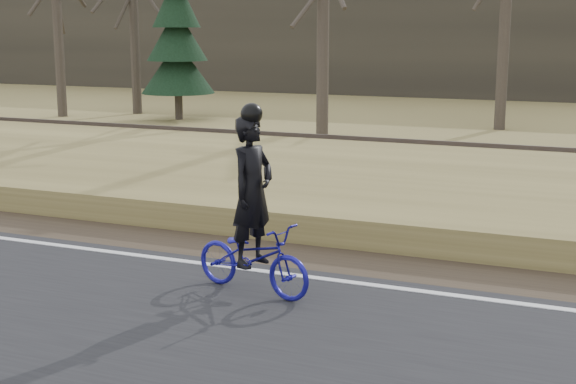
% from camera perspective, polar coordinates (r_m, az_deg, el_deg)
% --- Properties ---
extents(ground, '(120.00, 120.00, 0.00)m').
position_cam_1_polar(ground, '(11.89, -14.26, -4.53)').
color(ground, '#9C8D4F').
rests_on(ground, ground).
extents(edge_line, '(120.00, 0.12, 0.01)m').
position_cam_1_polar(edge_line, '(12.03, -13.71, -4.00)').
color(edge_line, silver).
rests_on(edge_line, road).
extents(shoulder, '(120.00, 1.60, 0.04)m').
position_cam_1_polar(shoulder, '(12.83, -11.06, -3.12)').
color(shoulder, '#473A2B').
rests_on(shoulder, ground).
extents(embankment, '(120.00, 5.00, 0.44)m').
position_cam_1_polar(embankment, '(15.30, -4.87, 0.21)').
color(embankment, '#9C8D4F').
rests_on(embankment, ground).
extents(ballast, '(120.00, 3.00, 0.45)m').
position_cam_1_polar(ballast, '(18.69, 0.51, 2.35)').
color(ballast, slate).
rests_on(ballast, ground).
extents(railroad, '(120.00, 2.40, 0.29)m').
position_cam_1_polar(railroad, '(18.64, 0.52, 3.28)').
color(railroad, black).
rests_on(railroad, ballast).
extents(treeline_backdrop, '(120.00, 4.00, 6.00)m').
position_cam_1_polar(treeline_backdrop, '(39.70, 12.84, 11.00)').
color(treeline_backdrop, '#383328').
rests_on(treeline_backdrop, ground).
extents(cyclist, '(1.75, 0.94, 2.31)m').
position_cam_1_polar(cyclist, '(9.68, -2.53, -2.79)').
color(cyclist, navy).
rests_on(cyclist, road).
extents(bare_tree_far_left, '(0.36, 0.36, 8.42)m').
position_cam_1_polar(bare_tree_far_left, '(30.83, -16.16, 13.00)').
color(bare_tree_far_left, '#453D33').
rests_on(bare_tree_far_left, ground).
extents(bare_tree_near_left, '(0.36, 0.36, 7.92)m').
position_cam_1_polar(bare_tree_near_left, '(23.79, 2.52, 13.36)').
color(bare_tree_near_left, '#453D33').
rests_on(bare_tree_near_left, ground).
extents(conifer, '(2.60, 2.60, 6.21)m').
position_cam_1_polar(conifer, '(28.95, -7.91, 10.93)').
color(conifer, '#453D33').
rests_on(conifer, ground).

